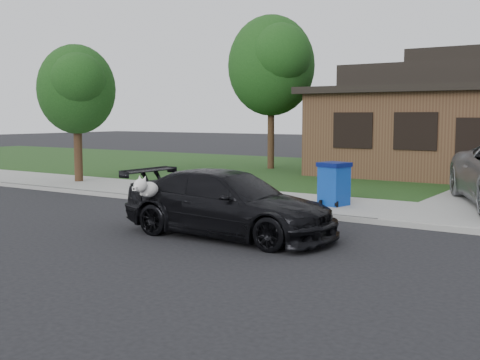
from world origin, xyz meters
The scene contains 8 objects.
ground centered at (0.00, 0.00, 0.00)m, with size 120.00×120.00×0.00m, color black.
sidewalk centered at (0.00, 5.00, 0.06)m, with size 60.00×3.00×0.12m, color gray.
curb centered at (0.00, 3.50, 0.06)m, with size 60.00×0.12×0.12m, color gray.
lawn centered at (0.00, 13.00, 0.07)m, with size 60.00×13.00×0.13m, color #193814.
sedan centered at (1.76, 0.69, 0.64)m, with size 4.40×2.14×1.27m.
recycling_bin centered at (2.11, 4.83, 0.66)m, with size 0.78×0.78×1.07m.
tree_0 centered at (-4.34, 12.88, 4.48)m, with size 3.78×3.60×6.34m.
tree_2 centered at (-7.38, 5.11, 3.27)m, with size 2.73×2.60×4.59m.
Camera 1 is at (8.28, -8.80, 2.32)m, focal length 45.00 mm.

